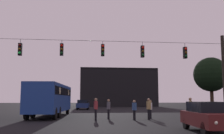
% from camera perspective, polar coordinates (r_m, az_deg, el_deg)
% --- Properties ---
extents(ground_plane, '(168.00, 168.00, 0.00)m').
position_cam_1_polar(ground_plane, '(31.29, -3.17, -9.99)').
color(ground_plane, black).
rests_on(ground_plane, ground).
extents(overhead_signal_span, '(20.16, 0.44, 6.98)m').
position_cam_1_polar(overhead_signal_span, '(20.73, -1.65, -0.08)').
color(overhead_signal_span, black).
rests_on(overhead_signal_span, ground).
extents(city_bus, '(3.20, 11.14, 3.00)m').
position_cam_1_polar(city_bus, '(26.01, -13.12, -6.33)').
color(city_bus, navy).
rests_on(city_bus, ground).
extents(car_near_right, '(2.16, 4.45, 1.52)m').
position_cam_1_polar(car_near_right, '(14.39, 20.43, -9.99)').
color(car_near_right, '#511919').
rests_on(car_near_right, ground).
extents(car_far_left, '(2.10, 4.43, 1.52)m').
position_cam_1_polar(car_far_left, '(42.10, -6.33, -8.09)').
color(car_far_left, navy).
rests_on(car_far_left, ground).
extents(pedestrian_crossing_left, '(0.29, 0.39, 1.71)m').
position_cam_1_polar(pedestrian_crossing_left, '(21.38, 7.99, -8.75)').
color(pedestrian_crossing_left, black).
rests_on(pedestrian_crossing_left, ground).
extents(pedestrian_crossing_center, '(0.29, 0.39, 1.64)m').
position_cam_1_polar(pedestrian_crossing_center, '(22.02, -0.76, -8.88)').
color(pedestrian_crossing_center, black).
rests_on(pedestrian_crossing_center, ground).
extents(pedestrian_crossing_right, '(0.29, 0.39, 1.57)m').
position_cam_1_polar(pedestrian_crossing_right, '(22.40, 8.37, -8.89)').
color(pedestrian_crossing_right, black).
rests_on(pedestrian_crossing_right, ground).
extents(pedestrian_near_bus, '(0.29, 0.39, 1.74)m').
position_cam_1_polar(pedestrian_near_bus, '(20.77, -3.55, -8.81)').
color(pedestrian_near_bus, black).
rests_on(pedestrian_near_bus, ground).
extents(pedestrian_trailing, '(0.32, 0.41, 1.58)m').
position_cam_1_polar(pedestrian_trailing, '(20.98, 4.88, -9.06)').
color(pedestrian_trailing, black).
rests_on(pedestrian_trailing, ground).
extents(pedestrian_far_side, '(0.36, 0.42, 1.77)m').
position_cam_1_polar(pedestrian_far_side, '(21.57, 16.70, -8.41)').
color(pedestrian_far_side, black).
rests_on(pedestrian_far_side, ground).
extents(corner_building, '(16.76, 8.68, 8.33)m').
position_cam_1_polar(corner_building, '(60.07, 1.16, -4.56)').
color(corner_building, black).
rests_on(corner_building, ground).
extents(tree_left_silhouette, '(4.39, 4.39, 6.97)m').
position_cam_1_polar(tree_left_silhouette, '(35.81, 20.70, -1.55)').
color(tree_left_silhouette, '#2D2116').
rests_on(tree_left_silhouette, ground).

